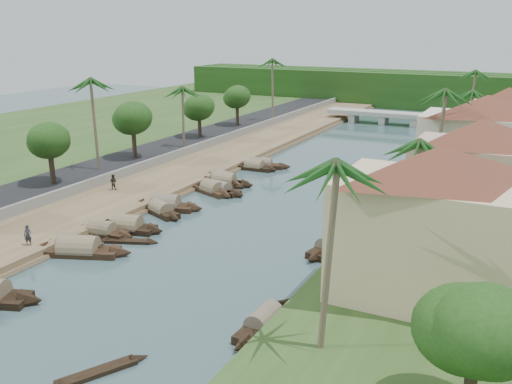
% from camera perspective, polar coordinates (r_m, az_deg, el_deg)
% --- Properties ---
extents(ground, '(220.00, 220.00, 0.00)m').
position_cam_1_polar(ground, '(48.69, -5.61, -6.13)').
color(ground, '#3C555B').
rests_on(ground, ground).
extents(left_bank, '(10.00, 180.00, 0.80)m').
position_cam_1_polar(left_bank, '(72.84, -7.93, 1.76)').
color(left_bank, brown).
rests_on(left_bank, ground).
extents(right_bank, '(16.00, 180.00, 1.20)m').
position_cam_1_polar(right_bank, '(60.83, 20.43, -1.88)').
color(right_bank, '#2A461C').
rests_on(right_bank, ground).
extents(road, '(8.00, 180.00, 1.40)m').
position_cam_1_polar(road, '(77.80, -13.12, 2.66)').
color(road, black).
rests_on(road, ground).
extents(retaining_wall, '(0.40, 180.00, 1.10)m').
position_cam_1_polar(retaining_wall, '(75.02, -10.61, 2.82)').
color(retaining_wall, slate).
rests_on(retaining_wall, left_bank).
extents(treeline, '(120.00, 14.00, 8.00)m').
position_cam_1_polar(treeline, '(140.76, 16.83, 9.74)').
color(treeline, '#1B3D10').
rests_on(treeline, ground).
extents(bridge, '(28.00, 4.00, 2.40)m').
position_cam_1_polar(bridge, '(113.79, 14.16, 7.36)').
color(bridge, '#A0A197').
rests_on(bridge, ground).
extents(building_near, '(14.85, 14.85, 10.20)m').
position_cam_1_polar(building_near, '(38.26, 17.26, -2.97)').
color(building_near, beige).
rests_on(building_near, right_bank).
extents(building_mid, '(14.11, 14.11, 9.70)m').
position_cam_1_polar(building_mid, '(53.51, 21.28, 1.80)').
color(building_mid, '#D5A397').
rests_on(building_mid, right_bank).
extents(building_far, '(15.59, 15.59, 10.20)m').
position_cam_1_polar(building_far, '(67.20, 21.74, 4.76)').
color(building_far, beige).
rests_on(building_far, right_bank).
extents(building_distant, '(12.62, 12.62, 9.20)m').
position_cam_1_polar(building_distant, '(86.91, 23.69, 6.60)').
color(building_distant, beige).
rests_on(building_distant, right_bank).
extents(sampan_2, '(9.48, 5.16, 2.45)m').
position_cam_1_polar(sampan_2, '(50.30, -17.30, -5.56)').
color(sampan_2, black).
rests_on(sampan_2, ground).
extents(sampan_3, '(7.34, 2.91, 1.97)m').
position_cam_1_polar(sampan_3, '(51.36, -17.85, -5.17)').
color(sampan_3, black).
rests_on(sampan_3, ground).
extents(sampan_4, '(7.03, 2.10, 2.01)m').
position_cam_1_polar(sampan_4, '(54.11, -15.15, -3.83)').
color(sampan_4, black).
rests_on(sampan_4, ground).
extents(sampan_5, '(7.56, 3.26, 2.33)m').
position_cam_1_polar(sampan_5, '(54.67, -12.68, -3.43)').
color(sampan_5, black).
rests_on(sampan_5, ground).
extents(sampan_6, '(8.56, 4.12, 2.46)m').
position_cam_1_polar(sampan_6, '(60.29, -9.04, -1.36)').
color(sampan_6, black).
rests_on(sampan_6, ground).
extents(sampan_7, '(7.07, 4.25, 1.94)m').
position_cam_1_polar(sampan_7, '(58.89, -9.50, -1.82)').
color(sampan_7, black).
rests_on(sampan_7, ground).
extents(sampan_8, '(7.12, 4.15, 2.18)m').
position_cam_1_polar(sampan_8, '(65.50, -4.41, 0.23)').
color(sampan_8, black).
rests_on(sampan_8, ground).
extents(sampan_9, '(7.77, 3.03, 1.97)m').
position_cam_1_polar(sampan_9, '(65.64, -3.70, 0.27)').
color(sampan_9, black).
rests_on(sampan_9, ground).
extents(sampan_10, '(8.15, 4.91, 2.25)m').
position_cam_1_polar(sampan_10, '(69.71, -3.37, 1.25)').
color(sampan_10, black).
rests_on(sampan_10, ground).
extents(sampan_11, '(7.99, 2.63, 2.25)m').
position_cam_1_polar(sampan_11, '(68.70, -3.23, 1.02)').
color(sampan_11, black).
rests_on(sampan_11, ground).
extents(sampan_12, '(8.65, 3.97, 2.06)m').
position_cam_1_polar(sampan_12, '(76.98, 0.47, 2.72)').
color(sampan_12, black).
rests_on(sampan_12, ground).
extents(sampan_13, '(6.94, 1.76, 1.94)m').
position_cam_1_polar(sampan_13, '(75.91, -0.18, 2.53)').
color(sampan_13, black).
rests_on(sampan_13, ground).
extents(sampan_14, '(1.79, 7.75, 1.91)m').
position_cam_1_polar(sampan_14, '(37.20, 0.81, -12.85)').
color(sampan_14, black).
rests_on(sampan_14, ground).
extents(sampan_15, '(2.96, 8.04, 2.13)m').
position_cam_1_polar(sampan_15, '(49.33, 7.55, -5.37)').
color(sampan_15, black).
rests_on(sampan_15, ground).
extents(sampan_16, '(5.47, 8.62, 2.16)m').
position_cam_1_polar(sampan_16, '(62.86, 11.96, -0.78)').
color(sampan_16, black).
rests_on(sampan_16, ground).
extents(canoe_0, '(3.68, 5.84, 0.82)m').
position_cam_1_polar(canoe_0, '(34.17, -15.61, -17.02)').
color(canoe_0, black).
rests_on(canoe_0, ground).
extents(canoe_1, '(5.55, 2.89, 0.91)m').
position_cam_1_polar(canoe_1, '(51.99, -12.67, -4.86)').
color(canoe_1, black).
rests_on(canoe_1, ground).
extents(canoe_2, '(5.28, 1.54, 0.76)m').
position_cam_1_polar(canoe_2, '(69.79, -4.56, 0.97)').
color(canoe_2, black).
rests_on(canoe_2, ground).
extents(palm_0, '(3.20, 3.20, 12.16)m').
position_cam_1_polar(palm_0, '(29.28, 7.30, 2.37)').
color(palm_0, '#75664E').
rests_on(palm_0, ground).
extents(palm_1, '(3.20, 3.20, 10.31)m').
position_cam_1_polar(palm_1, '(45.48, 15.66, 4.59)').
color(palm_1, '#75664E').
rests_on(palm_1, ground).
extents(palm_2, '(3.20, 3.20, 12.48)m').
position_cam_1_polar(palm_2, '(61.78, 18.08, 9.34)').
color(palm_2, '#75664E').
rests_on(palm_2, ground).
extents(palm_3, '(3.20, 3.20, 10.79)m').
position_cam_1_polar(palm_3, '(77.88, 20.66, 9.19)').
color(palm_3, '#75664E').
rests_on(palm_3, ground).
extents(palm_5, '(3.20, 3.20, 12.44)m').
position_cam_1_polar(palm_5, '(71.73, -16.11, 10.50)').
color(palm_5, '#75664E').
rests_on(palm_5, ground).
extents(palm_6, '(3.20, 3.20, 10.05)m').
position_cam_1_polar(palm_6, '(83.27, -7.42, 10.13)').
color(palm_6, '#75664E').
rests_on(palm_6, ground).
extents(palm_7, '(3.20, 3.20, 12.03)m').
position_cam_1_polar(palm_7, '(95.48, 20.80, 11.04)').
color(palm_7, '#75664E').
rests_on(palm_7, ground).
extents(palm_8, '(3.20, 3.20, 12.61)m').
position_cam_1_polar(palm_8, '(106.29, 1.73, 12.91)').
color(palm_8, '#75664E').
rests_on(palm_8, ground).
extents(tree_2, '(4.61, 4.61, 6.77)m').
position_cam_1_polar(tree_2, '(67.29, -19.98, 4.78)').
color(tree_2, '#3F3324').
rests_on(tree_2, ground).
extents(tree_3, '(5.06, 5.06, 7.38)m').
position_cam_1_polar(tree_3, '(77.79, -12.22, 7.16)').
color(tree_3, '#3F3324').
rests_on(tree_3, ground).
extents(tree_4, '(4.73, 4.73, 6.62)m').
position_cam_1_polar(tree_4, '(91.10, -5.71, 8.36)').
color(tree_4, '#3F3324').
rests_on(tree_4, ground).
extents(tree_5, '(4.50, 4.50, 6.83)m').
position_cam_1_polar(tree_5, '(101.81, -1.90, 9.43)').
color(tree_5, '#3F3324').
rests_on(tree_5, ground).
extents(tree_7, '(4.87, 4.87, 6.45)m').
position_cam_1_polar(tree_7, '(27.69, 21.23, -12.82)').
color(tree_7, '#3F3324').
rests_on(tree_7, ground).
extents(person_near, '(0.76, 0.65, 1.77)m').
position_cam_1_polar(person_near, '(51.39, -21.85, -4.04)').
color(person_near, '#282930').
rests_on(person_near, left_bank).
extents(person_far, '(0.96, 0.82, 1.74)m').
position_cam_1_polar(person_far, '(65.83, -14.09, 0.99)').
color(person_far, '#2C2A1F').
rests_on(person_far, left_bank).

